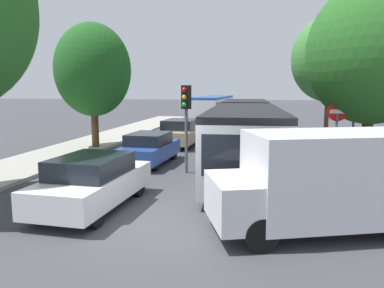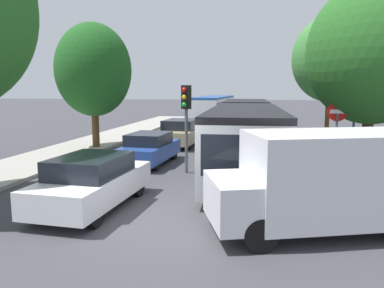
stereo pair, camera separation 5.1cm
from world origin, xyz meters
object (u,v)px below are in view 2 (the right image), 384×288
at_px(articulated_bus, 245,127).
at_px(traffic_light, 186,109).
at_px(city_bus_rear, 213,107).
at_px(tree_left_mid, 94,72).
at_px(tree_right_near, 374,57).
at_px(queued_car_white, 93,182).
at_px(white_van, 328,179).
at_px(tree_right_mid, 330,61).
at_px(direction_sign_post, 355,105).
at_px(queued_car_tan, 181,133).
at_px(queued_car_blue, 150,148).
at_px(no_entry_sign, 337,128).

height_order(articulated_bus, traffic_light, traffic_light).
relative_size(city_bus_rear, tree_left_mid, 1.76).
bearing_deg(tree_right_near, queued_car_white, -147.24).
relative_size(articulated_bus, white_van, 3.21).
bearing_deg(tree_left_mid, white_van, -44.60).
bearing_deg(articulated_bus, white_van, 11.40).
distance_m(queued_car_white, tree_right_mid, 19.16).
relative_size(articulated_bus, direction_sign_post, 4.79).
distance_m(city_bus_rear, queued_car_tan, 15.43).
distance_m(queued_car_white, direction_sign_post, 11.46).
bearing_deg(white_van, queued_car_blue, -65.99).
distance_m(white_van, tree_right_mid, 17.73).
distance_m(traffic_light, tree_left_mid, 7.82).
height_order(city_bus_rear, traffic_light, traffic_light).
bearing_deg(tree_right_near, white_van, -111.95).
relative_size(queued_car_white, queued_car_tan, 0.97).
xyz_separation_m(queued_car_white, queued_car_tan, (0.06, 11.50, 0.02)).
relative_size(white_van, direction_sign_post, 1.49).
xyz_separation_m(articulated_bus, direction_sign_post, (4.62, -1.11, 1.10)).
relative_size(queued_car_white, traffic_light, 1.28).
bearing_deg(queued_car_blue, white_van, -133.78).
bearing_deg(white_van, tree_right_mid, -117.96).
distance_m(tree_right_near, tree_right_mid, 11.01).
distance_m(white_van, no_entry_sign, 5.43).
xyz_separation_m(queued_car_white, white_van, (6.04, -0.64, 0.49)).
height_order(articulated_bus, tree_right_mid, tree_right_mid).
bearing_deg(no_entry_sign, tree_right_mid, 172.05).
height_order(white_van, tree_right_near, tree_right_near).
xyz_separation_m(no_entry_sign, tree_left_mid, (-11.44, 4.89, 2.24)).
height_order(white_van, traffic_light, traffic_light).
height_order(white_van, tree_left_mid, tree_left_mid).
bearing_deg(queued_car_white, queued_car_tan, 3.23).
height_order(queued_car_white, tree_left_mid, tree_left_mid).
distance_m(direction_sign_post, tree_right_near, 2.78).
xyz_separation_m(articulated_bus, queued_car_white, (-3.81, -8.66, -0.72)).
xyz_separation_m(no_entry_sign, tree_right_near, (1.32, 0.85, 2.54)).
height_order(city_bus_rear, direction_sign_post, direction_sign_post).
height_order(queued_car_tan, tree_right_near, tree_right_near).
xyz_separation_m(city_bus_rear, queued_car_blue, (-0.18, -20.77, -0.76)).
bearing_deg(no_entry_sign, white_van, -12.23).
xyz_separation_m(white_van, tree_right_mid, (2.80, 17.10, 3.77)).
relative_size(tree_left_mid, tree_right_near, 0.94).
relative_size(city_bus_rear, tree_right_mid, 1.49).
bearing_deg(queued_car_blue, direction_sign_post, -77.25).
bearing_deg(direction_sign_post, articulated_bus, -17.93).
bearing_deg(queued_car_tan, traffic_light, -162.98).
distance_m(articulated_bus, no_entry_sign, 5.27).
relative_size(direction_sign_post, tree_left_mid, 0.54).
height_order(queued_car_white, queued_car_tan, queued_car_tan).
height_order(direction_sign_post, tree_right_mid, tree_right_mid).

